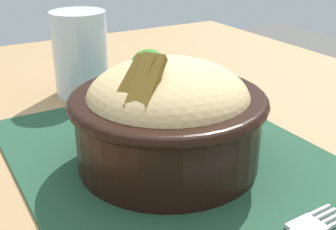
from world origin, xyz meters
TOP-DOWN VIEW (x-y plane):
  - placemat at (-0.02, -0.01)m, footprint 0.47×0.29m
  - bowl at (-0.06, -0.02)m, footprint 0.19×0.19m
  - drinking_glass at (-0.30, -0.02)m, footprint 0.07×0.07m

SIDE VIEW (x-z plane):
  - placemat at x=-0.02m, z-range 0.70..0.70m
  - drinking_glass at x=-0.30m, z-range 0.69..0.81m
  - bowl at x=-0.06m, z-range 0.70..0.81m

